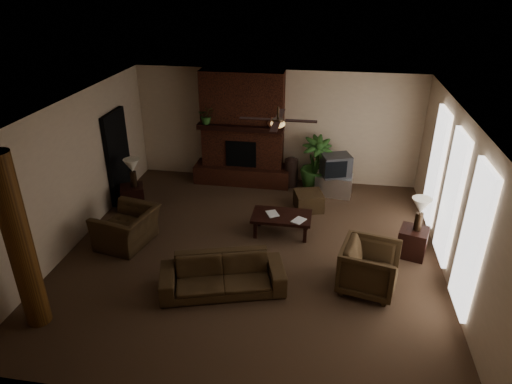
% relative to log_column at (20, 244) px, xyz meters
% --- Properties ---
extents(room_shell, '(7.00, 7.00, 7.00)m').
position_rel_log_column_xyz_m(room_shell, '(2.95, 2.40, 0.00)').
color(room_shell, '#4F3827').
rests_on(room_shell, ground).
extents(fireplace, '(2.40, 0.70, 2.80)m').
position_rel_log_column_xyz_m(fireplace, '(2.15, 5.62, -0.24)').
color(fireplace, '#4E2214').
rests_on(fireplace, ground).
extents(windows, '(0.08, 3.65, 2.35)m').
position_rel_log_column_xyz_m(windows, '(6.40, 2.60, -0.05)').
color(windows, white).
rests_on(windows, ground).
extents(log_column, '(0.36, 0.36, 2.80)m').
position_rel_log_column_xyz_m(log_column, '(0.00, 0.00, 0.00)').
color(log_column, brown).
rests_on(log_column, ground).
extents(doorway, '(0.10, 1.00, 2.10)m').
position_rel_log_column_xyz_m(doorway, '(-0.49, 4.20, -0.35)').
color(doorway, black).
rests_on(doorway, ground).
extents(ceiling_fan, '(1.35, 1.35, 0.37)m').
position_rel_log_column_xyz_m(ceiling_fan, '(3.35, 2.70, 1.13)').
color(ceiling_fan, '#302215').
rests_on(ceiling_fan, ceiling).
extents(sofa, '(2.16, 1.16, 0.81)m').
position_rel_log_column_xyz_m(sofa, '(2.64, 1.20, -1.00)').
color(sofa, '#412F1B').
rests_on(sofa, ground).
extents(armchair_left, '(0.92, 1.23, 0.97)m').
position_rel_log_column_xyz_m(armchair_left, '(0.47, 2.32, -0.92)').
color(armchair_left, '#412F1B').
rests_on(armchair_left, ground).
extents(armchair_right, '(1.03, 1.07, 0.93)m').
position_rel_log_column_xyz_m(armchair_right, '(5.06, 1.63, -0.93)').
color(armchair_right, '#412F1B').
rests_on(armchair_right, ground).
extents(coffee_table, '(1.20, 0.70, 0.43)m').
position_rel_log_column_xyz_m(coffee_table, '(3.42, 3.18, -1.03)').
color(coffee_table, black).
rests_on(coffee_table, ground).
extents(ottoman, '(0.74, 0.74, 0.40)m').
position_rel_log_column_xyz_m(ottoman, '(3.90, 4.35, -1.20)').
color(ottoman, '#412F1B').
rests_on(ottoman, ground).
extents(tv_stand, '(0.90, 0.59, 0.50)m').
position_rel_log_column_xyz_m(tv_stand, '(4.45, 5.20, -1.15)').
color(tv_stand, silver).
rests_on(tv_stand, ground).
extents(tv, '(0.78, 0.70, 0.52)m').
position_rel_log_column_xyz_m(tv, '(4.47, 5.18, -0.64)').
color(tv, '#343436').
rests_on(tv, tv_stand).
extents(floor_vase, '(0.34, 0.34, 0.77)m').
position_rel_log_column_xyz_m(floor_vase, '(3.39, 5.52, -0.97)').
color(floor_vase, '#30201B').
rests_on(floor_vase, ground).
extents(floor_plant, '(1.12, 1.50, 0.75)m').
position_rel_log_column_xyz_m(floor_plant, '(3.99, 5.41, -1.03)').
color(floor_plant, '#2C5522').
rests_on(floor_plant, ground).
extents(side_table_left, '(0.66, 0.66, 0.55)m').
position_rel_log_column_xyz_m(side_table_left, '(-0.02, 3.72, -1.12)').
color(side_table_left, black).
rests_on(side_table_left, ground).
extents(lamp_left, '(0.46, 0.46, 0.65)m').
position_rel_log_column_xyz_m(lamp_left, '(0.04, 3.75, -0.40)').
color(lamp_left, '#302215').
rests_on(lamp_left, side_table_left).
extents(side_table_right, '(0.62, 0.62, 0.55)m').
position_rel_log_column_xyz_m(side_table_right, '(5.95, 2.81, -1.12)').
color(side_table_right, black).
rests_on(side_table_right, ground).
extents(lamp_right, '(0.38, 0.38, 0.65)m').
position_rel_log_column_xyz_m(lamp_right, '(5.99, 2.82, -0.40)').
color(lamp_right, '#302215').
rests_on(lamp_right, side_table_right).
extents(mantel_plant, '(0.46, 0.49, 0.33)m').
position_rel_log_column_xyz_m(mantel_plant, '(1.33, 5.38, 0.32)').
color(mantel_plant, '#2C5522').
rests_on(mantel_plant, fireplace).
extents(mantel_vase, '(0.28, 0.29, 0.22)m').
position_rel_log_column_xyz_m(mantel_vase, '(2.91, 5.39, 0.27)').
color(mantel_vase, '#94563B').
rests_on(mantel_vase, fireplace).
extents(book_a, '(0.21, 0.12, 0.29)m').
position_rel_log_column_xyz_m(book_a, '(3.13, 3.13, -0.83)').
color(book_a, '#999999').
rests_on(book_a, coffee_table).
extents(book_b, '(0.20, 0.12, 0.29)m').
position_rel_log_column_xyz_m(book_b, '(3.68, 3.05, -0.82)').
color(book_b, '#999999').
rests_on(book_b, coffee_table).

